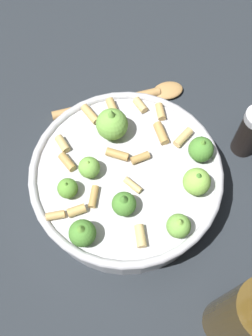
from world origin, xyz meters
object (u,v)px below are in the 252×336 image
cooking_pan (126,178)px  wooden_spoon (127,99)px  pepper_shaker (250,132)px  olive_oil_bottle (245,316)px

cooking_pan → wooden_spoon: (0.12, -0.11, -0.03)m
pepper_shaker → wooden_spoon: size_ratio=0.43×
pepper_shaker → wooden_spoon: (0.19, 0.07, -0.04)m
pepper_shaker → olive_oil_bottle: olive_oil_bottle is taller
cooking_pan → wooden_spoon: bearing=-43.1°
pepper_shaker → cooking_pan: bearing=68.8°
cooking_pan → pepper_shaker: size_ratio=2.91×
pepper_shaker → wooden_spoon: bearing=21.5°
cooking_pan → olive_oil_bottle: 0.23m
cooking_pan → pepper_shaker: cooking_pan is taller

